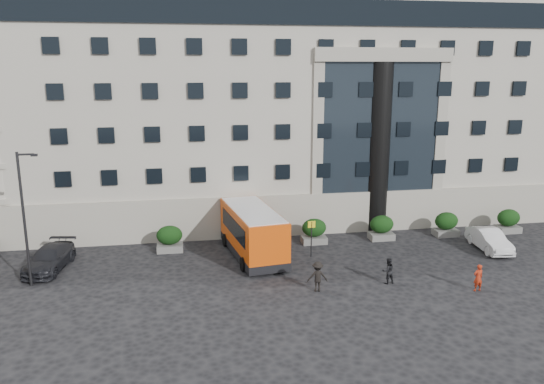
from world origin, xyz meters
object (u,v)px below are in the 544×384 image
(hedge_a, at_px, (170,238))
(minibus, at_px, (253,230))
(hedge_e, at_px, (446,224))
(pedestrian_c, at_px, (318,276))
(pedestrian_b, at_px, (388,271))
(hedge_c, at_px, (314,231))
(hedge_d, at_px, (382,227))
(parked_car_c, at_px, (50,258))
(white_taxi, at_px, (489,240))
(hedge_b, at_px, (243,235))
(red_truck, at_px, (42,218))
(street_lamp, at_px, (25,215))
(hedge_f, at_px, (508,221))
(bus_stop_sign, at_px, (311,232))
(pedestrian_a, at_px, (478,278))

(hedge_a, relative_size, minibus, 0.22)
(hedge_e, xyz_separation_m, pedestrian_c, (-12.31, -8.39, -0.04))
(hedge_a, xyz_separation_m, pedestrian_b, (12.91, -8.00, -0.13))
(hedge_c, distance_m, hedge_d, 5.20)
(minibus, xyz_separation_m, parked_car_c, (-13.12, -0.31, -1.08))
(parked_car_c, distance_m, white_taxi, 29.76)
(hedge_b, relative_size, hedge_c, 1.00)
(hedge_c, xyz_separation_m, minibus, (-4.78, -1.90, 0.88))
(red_truck, distance_m, parked_car_c, 8.18)
(hedge_a, relative_size, pedestrian_b, 1.16)
(street_lamp, distance_m, pedestrian_b, 21.40)
(hedge_f, xyz_separation_m, red_truck, (-35.72, 5.64, 0.36))
(bus_stop_sign, relative_size, pedestrian_b, 1.59)
(street_lamp, height_order, minibus, street_lamp)
(hedge_f, bearing_deg, parked_car_c, -176.21)
(hedge_c, height_order, minibus, minibus)
(hedge_c, xyz_separation_m, red_truck, (-20.12, 5.64, 0.36))
(hedge_b, height_order, hedge_d, same)
(hedge_f, distance_m, white_taxi, 5.17)
(pedestrian_b, bearing_deg, hedge_e, -143.03)
(hedge_e, relative_size, hedge_f, 1.00)
(hedge_e, relative_size, pedestrian_b, 1.16)
(hedge_d, relative_size, pedestrian_a, 1.14)
(hedge_c, height_order, bus_stop_sign, bus_stop_sign)
(red_truck, bearing_deg, hedge_a, -20.05)
(parked_car_c, bearing_deg, pedestrian_b, -6.12)
(pedestrian_c, bearing_deg, minibus, -59.13)
(hedge_b, distance_m, pedestrian_a, 15.89)
(hedge_f, height_order, pedestrian_b, hedge_f)
(hedge_e, relative_size, pedestrian_a, 1.14)
(pedestrian_a, bearing_deg, hedge_e, -112.38)
(street_lamp, height_order, red_truck, street_lamp)
(hedge_b, height_order, pedestrian_a, hedge_b)
(hedge_d, height_order, parked_car_c, hedge_d)
(pedestrian_a, bearing_deg, white_taxi, -130.44)
(parked_car_c, bearing_deg, white_taxi, 7.16)
(hedge_b, bearing_deg, minibus, -77.62)
(pedestrian_c, bearing_deg, hedge_b, -61.61)
(hedge_e, bearing_deg, parked_car_c, -175.52)
(hedge_d, distance_m, red_truck, 25.94)
(red_truck, bearing_deg, bus_stop_sign, -13.63)
(hedge_f, bearing_deg, bus_stop_sign, -170.37)
(white_taxi, relative_size, pedestrian_a, 2.80)
(pedestrian_c, bearing_deg, pedestrian_a, 177.43)
(hedge_d, bearing_deg, pedestrian_a, -78.52)
(street_lamp, distance_m, bus_stop_sign, 17.75)
(hedge_d, height_order, hedge_f, same)
(hedge_b, xyz_separation_m, bus_stop_sign, (4.30, -2.80, 0.80))
(parked_car_c, bearing_deg, hedge_d, 15.18)
(hedge_d, bearing_deg, red_truck, 167.44)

